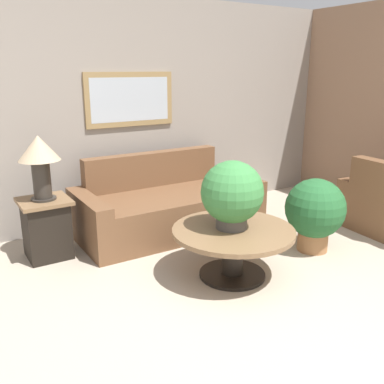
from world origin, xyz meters
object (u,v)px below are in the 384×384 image
(couch_main, at_px, (168,207))
(side_table, at_px, (47,228))
(coffee_table, at_px, (233,242))
(potted_plant_floor, at_px, (315,211))
(table_lamp, at_px, (39,156))
(potted_plant_on_table, at_px, (232,194))

(couch_main, height_order, side_table, couch_main)
(coffee_table, bearing_deg, potted_plant_floor, 1.29)
(coffee_table, relative_size, side_table, 1.82)
(table_lamp, bearing_deg, couch_main, 0.35)
(couch_main, distance_m, table_lamp, 1.53)
(side_table, bearing_deg, potted_plant_floor, -28.56)
(table_lamp, bearing_deg, side_table, 0.00)
(potted_plant_floor, bearing_deg, coffee_table, -178.71)
(potted_plant_floor, bearing_deg, side_table, 151.44)
(potted_plant_on_table, distance_m, potted_plant_floor, 1.10)
(side_table, distance_m, potted_plant_floor, 2.66)
(side_table, relative_size, table_lamp, 0.96)
(potted_plant_on_table, bearing_deg, table_lamp, 135.73)
(side_table, distance_m, table_lamp, 0.71)
(coffee_table, height_order, potted_plant_floor, potted_plant_floor)
(coffee_table, relative_size, table_lamp, 1.74)
(couch_main, distance_m, potted_plant_on_table, 1.36)
(coffee_table, xyz_separation_m, side_table, (-1.29, 1.29, -0.03))
(coffee_table, xyz_separation_m, potted_plant_floor, (1.04, 0.02, 0.09))
(coffee_table, distance_m, table_lamp, 1.95)
(coffee_table, distance_m, potted_plant_floor, 1.05)
(couch_main, relative_size, coffee_table, 1.90)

